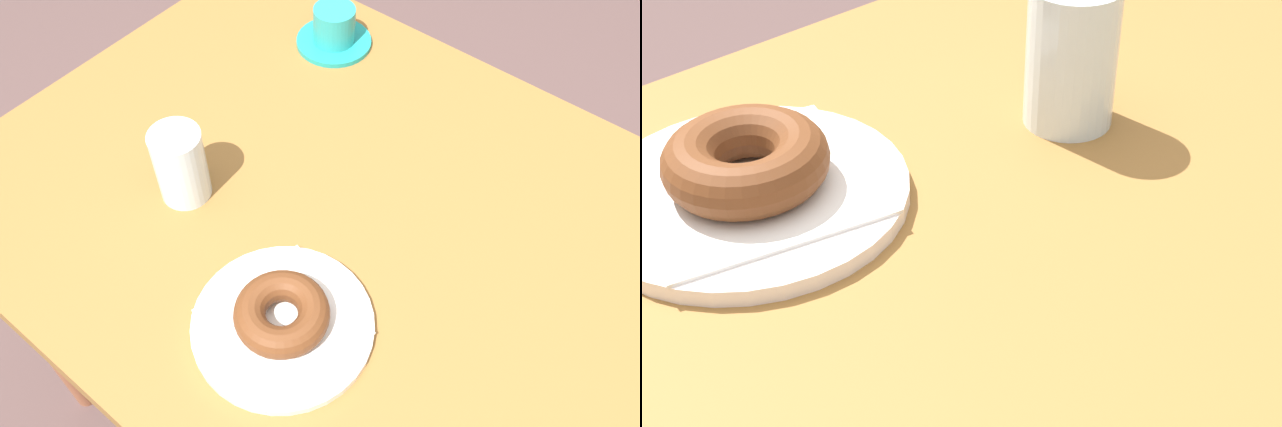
{
  "view_description": "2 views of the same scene",
  "coord_description": "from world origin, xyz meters",
  "views": [
    {
      "loc": [
        -0.33,
        0.47,
        1.45
      ],
      "look_at": [
        0.01,
        0.05,
        0.74
      ],
      "focal_mm": 37.85,
      "sensor_mm": 36.0,
      "label": 1
    },
    {
      "loc": [
        -0.31,
        -0.31,
        1.1
      ],
      "look_at": [
        0.03,
        0.05,
        0.72
      ],
      "focal_mm": 53.05,
      "sensor_mm": 36.0,
      "label": 2
    }
  ],
  "objects": [
    {
      "name": "donut_chocolate_ring",
      "position": [
        -0.05,
        0.19,
        0.74
      ],
      "size": [
        0.12,
        0.12,
        0.04
      ],
      "primitive_type": "torus",
      "color": "brown",
      "rests_on": "napkin_chocolate_ring"
    },
    {
      "name": "water_glass",
      "position": [
        0.2,
        0.11,
        0.76
      ],
      "size": [
        0.07,
        0.07,
        0.11
      ],
      "primitive_type": "cylinder",
      "color": "silver",
      "rests_on": "table"
    },
    {
      "name": "plate_chocolate_ring",
      "position": [
        -0.05,
        0.19,
        0.71
      ],
      "size": [
        0.23,
        0.23,
        0.01
      ],
      "primitive_type": "cylinder",
      "color": "white",
      "rests_on": "table"
    },
    {
      "name": "table",
      "position": [
        0.0,
        0.0,
        0.64
      ],
      "size": [
        1.07,
        0.8,
        0.7
      ],
      "color": "olive",
      "rests_on": "ground_plane"
    },
    {
      "name": "napkin_chocolate_ring",
      "position": [
        -0.05,
        0.19,
        0.71
      ],
      "size": [
        0.2,
        0.2,
        0.0
      ],
      "primitive_type": "cube",
      "rotation": [
        0.0,
        0.0,
        -0.24
      ],
      "color": "white",
      "rests_on": "plate_chocolate_ring"
    }
  ]
}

